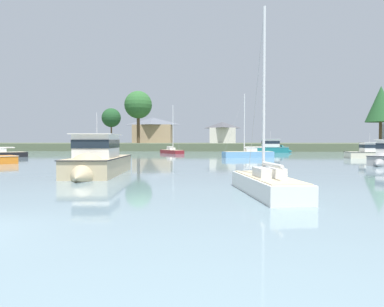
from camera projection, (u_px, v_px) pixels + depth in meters
The scene contains 12 objects.
far_shore_bank at pixel (196, 146), 97.52m from camera, with size 244.41×43.14×1.63m, color #4C563D.
cruiser_teal at pixel (272, 149), 68.41m from camera, with size 8.98×3.64×5.02m.
sailboat_skyblue at pixel (248, 156), 47.74m from camera, with size 6.93×3.67×8.89m.
cruiser_cream at pixel (374, 155), 46.10m from camera, with size 6.59×2.55×3.96m.
cruiser_sand at pixel (96, 166), 22.85m from camera, with size 3.65×9.84×4.97m.
sailboat_white at pixel (267, 189), 14.84m from camera, with size 2.63×6.27×8.26m.
sailboat_maroon at pixel (172, 152), 63.35m from camera, with size 4.89×6.42×8.81m.
shore_tree_right_mid at pixel (138, 105), 93.71m from camera, with size 7.11×7.11×13.49m.
shore_tree_center_right at pixel (111, 118), 88.81m from camera, with size 4.64×4.64×8.59m.
shore_tree_inland_b at pixel (381, 104), 89.84m from camera, with size 7.28×7.28×14.20m.
cottage_behind_trees at pixel (222, 132), 102.64m from camera, with size 7.61×10.22×5.96m.
cottage_near_water at pixel (153, 130), 105.35m from camera, with size 11.90×6.74×7.36m.
Camera 1 is at (6.55, -7.98, 2.17)m, focal length 33.96 mm.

